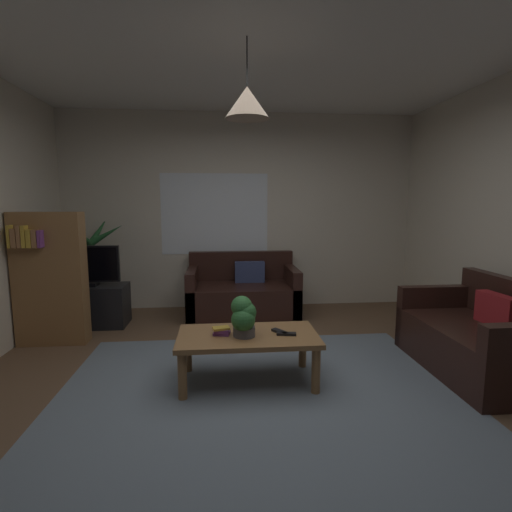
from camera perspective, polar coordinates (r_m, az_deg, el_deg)
The scene contains 19 objects.
floor at distance 3.26m, azimuth 0.51°, elevation -19.53°, with size 4.90×5.16×0.02m, color brown.
rug at distance 3.08m, azimuth 0.91°, elevation -21.01°, with size 3.19×2.84×0.01m, color slate.
wall_back at distance 5.50m, azimuth -2.21°, elevation 6.57°, with size 5.02×0.06×2.73m, color beige.
ceiling at distance 3.15m, azimuth 0.58°, elevation 31.16°, with size 4.90×5.16×0.02m, color white.
window_pane at distance 5.46m, azimuth -6.14°, elevation 6.20°, with size 1.49×0.01×1.13m, color white.
couch_under_window at distance 5.14m, azimuth -1.99°, elevation -5.77°, with size 1.44×0.82×0.82m.
couch_right_side at distance 4.01m, azimuth 30.24°, elevation -10.88°, with size 0.82×1.38×0.82m.
coffee_table at distance 3.27m, azimuth -1.22°, elevation -12.53°, with size 1.16×0.62×0.41m.
book_on_table_0 at distance 3.25m, azimuth -5.11°, elevation -11.34°, with size 0.13×0.10×0.02m, color #72387F.
book_on_table_1 at distance 3.24m, azimuth -5.14°, elevation -10.95°, with size 0.12×0.11×0.03m, color #72387F.
book_on_table_2 at distance 3.22m, azimuth -5.19°, elevation -10.62°, with size 0.13×0.08×0.02m, color gold.
remote_on_table_0 at distance 3.23m, azimuth 4.54°, elevation -11.44°, with size 0.05×0.16×0.02m, color black.
remote_on_table_1 at distance 3.28m, azimuth 3.57°, elevation -11.14°, with size 0.05×0.16×0.02m, color black.
potted_plant_on_table at distance 3.14m, azimuth -1.86°, elevation -8.86°, with size 0.21×0.22×0.33m.
tv_stand at distance 5.13m, azimuth -23.51°, elevation -6.78°, with size 0.90×0.44×0.50m, color black.
tv at distance 5.01m, azimuth -23.90°, elevation -1.31°, with size 0.78×0.16×0.49m.
potted_palm_corner at distance 5.48m, azimuth -23.29°, elevation -2.52°, with size 0.84×0.85×1.33m.
bookshelf_corner at distance 4.57m, azimuth -28.29°, elevation -2.81°, with size 0.70×0.31×1.40m.
pendant_lamp at distance 3.15m, azimuth -1.32°, elevation 21.82°, with size 0.34×0.34×0.59m.
Camera 1 is at (-0.29, -2.88, 1.50)m, focal length 26.97 mm.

